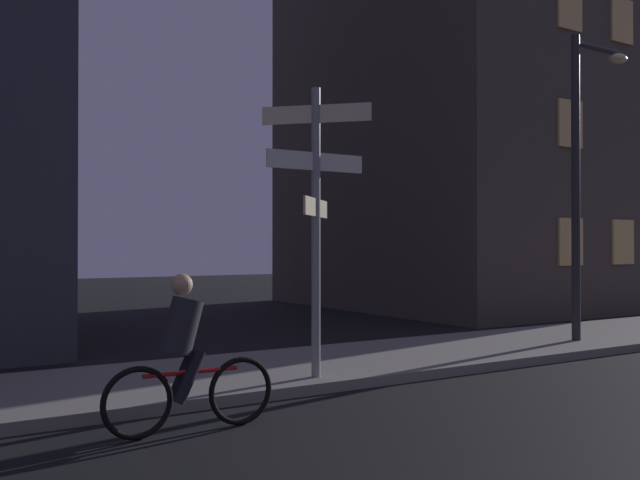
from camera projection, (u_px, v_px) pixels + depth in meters
The scene contains 4 objects.
sidewalk_kerb at pixel (330, 365), 10.60m from camera, with size 40.00×2.91×0.14m, color gray.
signpost at pixel (316, 206), 9.27m from camera, with size 1.49×1.08×3.87m.
street_lamp at pixel (583, 159), 12.99m from camera, with size 1.59×0.28×5.68m.
cyclist at pixel (186, 359), 7.00m from camera, with size 1.82×0.33×1.61m.
Camera 1 is at (-5.78, -1.55, 1.89)m, focal length 38.88 mm.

